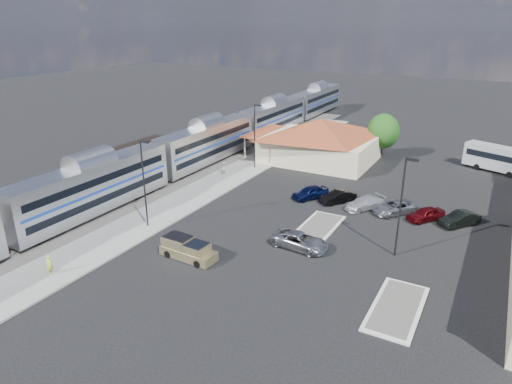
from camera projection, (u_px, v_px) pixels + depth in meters
The scene contains 23 objects.
ground at pixel (273, 227), 45.57m from camera, with size 280.00×280.00×0.00m, color black.
railbed at pixel (161, 173), 61.60m from camera, with size 16.00×100.00×0.12m, color #4C4944.
platform at pixel (208, 188), 55.88m from camera, with size 5.50×92.00×0.18m, color gray.
passenger_train at pixel (208, 144), 64.89m from camera, with size 3.00×104.00×5.55m.
freight_cars at pixel (129, 162), 60.00m from camera, with size 2.80×46.00×4.00m.
station_depot at pixel (320, 140), 66.19m from camera, with size 18.35×12.24×6.20m.
traffic_island_south at pixel (318, 227), 45.37m from camera, with size 3.30×7.50×0.21m.
traffic_island_north at pixel (397, 308), 32.66m from camera, with size 3.30×7.50×0.21m.
lamp_plat_s at pixel (144, 177), 43.70m from camera, with size 1.08×0.25×9.00m.
lamp_plat_n at pixel (255, 131), 61.72m from camera, with size 1.08×0.25×9.00m.
lamp_lot at pixel (402, 199), 38.22m from camera, with size 1.08×0.25×9.00m.
tree_depot at pixel (383, 131), 67.37m from camera, with size 4.71×4.71×6.63m.
pickup_truck at pixel (188, 250), 39.36m from camera, with size 5.20×2.13×1.77m.
suv at pixel (300, 241), 41.19m from camera, with size 2.43×5.27×1.46m, color #9EA1A6.
coach_bus at pixel (507, 159), 60.72m from camera, with size 11.02×6.27×3.50m.
person_a at pixel (50, 265), 36.62m from camera, with size 0.59×0.39×1.62m, color #C8E447.
person_b at pixel (223, 168), 60.63m from camera, with size 0.78×0.60×1.60m, color white.
parked_car_a at pixel (310, 192), 52.68m from camera, with size 1.79×4.45×1.52m, color #0D1543.
parked_car_b at pixel (338, 197), 51.50m from camera, with size 1.49×4.27×1.41m, color black.
parked_car_c at pixel (365, 203), 49.81m from camera, with size 1.91×4.71×1.37m, color silver.
parked_car_d at pixel (395, 207), 48.60m from camera, with size 2.32×5.02×1.40m, color gray.
parked_car_e at pixel (426, 214), 46.91m from camera, with size 1.66×4.12×1.40m, color maroon.
parked_car_f at pixel (460, 219), 45.70m from camera, with size 1.53×4.39×1.45m, color black.
Camera 1 is at (18.51, -37.06, 19.41)m, focal length 32.00 mm.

